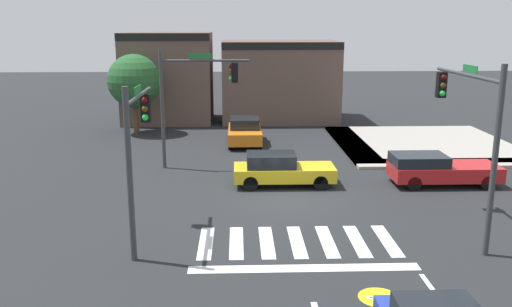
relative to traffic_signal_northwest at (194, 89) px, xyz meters
name	(u,v)px	position (x,y,z in m)	size (l,w,h in m)	color
ground_plane	(285,199)	(4.01, -5.11, -3.91)	(120.00, 120.00, 0.00)	#232628
crosswalk_near	(297,242)	(4.01, -9.61, -3.91)	(6.42, 2.72, 0.01)	silver
bike_detector_marking	(379,297)	(5.76, -13.41, -3.91)	(1.09, 1.09, 0.01)	yellow
curb_corner_northeast	(417,145)	(12.50, 4.31, -3.84)	(10.00, 10.60, 0.15)	#9E998E
storefront_row	(233,79)	(1.77, 13.65, -0.90)	(15.30, 5.90, 6.33)	brown
traffic_signal_northwest	(194,89)	(0.00, 0.00, 0.00)	(4.29, 0.32, 5.76)	#383A3D
traffic_signal_southeast	(469,116)	(9.73, -8.80, 0.09)	(0.32, 5.24, 5.86)	#383A3D
traffic_signal_southwest	(137,135)	(-1.07, -9.29, -0.36)	(0.32, 4.43, 5.26)	#383A3D
car_yellow	(281,169)	(3.97, -3.18, -3.18)	(4.41, 1.73, 1.45)	gold
car_red	(438,169)	(10.95, -3.31, -3.20)	(4.67, 1.90, 1.38)	red
car_orange	(245,131)	(2.51, 5.38, -3.15)	(1.92, 4.11, 1.54)	orange
roadside_tree	(134,81)	(-4.49, 8.89, -0.53)	(3.39, 3.39, 5.09)	#4C3823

